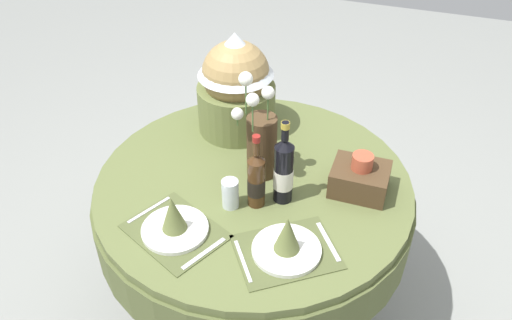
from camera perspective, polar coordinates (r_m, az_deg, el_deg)
ground at (r=2.67m, az=-0.23°, el=-14.76°), size 8.00×8.00×0.00m
dining_table at (r=2.22m, az=-0.27°, el=-5.11°), size 1.29×1.29×0.76m
place_setting_left at (r=1.90m, az=-8.82°, el=-6.65°), size 0.42×0.38×0.16m
place_setting_right at (r=1.81m, az=3.35°, el=-8.88°), size 0.43×0.41×0.16m
flower_vase at (r=2.06m, az=0.50°, el=2.10°), size 0.15×0.18×0.44m
wine_bottle_left at (r=1.94m, az=0.03°, el=-2.10°), size 0.07×0.07×0.31m
wine_bottle_centre at (r=1.95m, az=2.99°, el=-1.13°), size 0.08×0.08×0.35m
tumbler_near_left at (r=1.97m, az=-2.79°, el=-3.64°), size 0.06×0.06×0.12m
gift_tub_back_left at (r=2.30m, az=-2.18°, el=8.53°), size 0.34×0.34×0.46m
woven_basket_side_right at (r=2.08m, az=11.14°, el=-1.89°), size 0.22×0.18×0.17m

